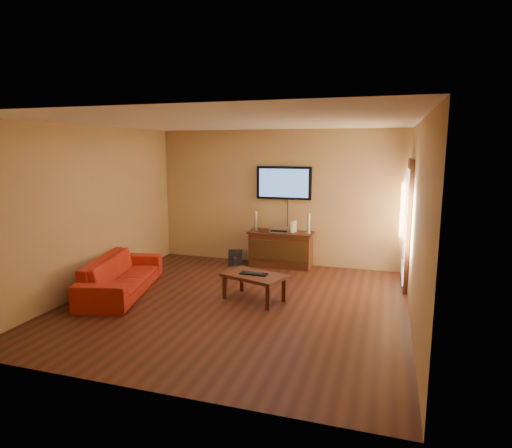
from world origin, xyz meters
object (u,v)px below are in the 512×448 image
at_px(speaker_right, 308,224).
at_px(media_console, 281,249).
at_px(keyboard, 254,274).
at_px(speaker_left, 256,222).
at_px(game_console, 294,226).
at_px(bottle, 235,262).
at_px(sofa, 121,269).
at_px(subwoofer, 235,258).
at_px(coffee_table, 254,278).
at_px(television, 284,183).
at_px(av_receiver, 280,230).

bearing_deg(speaker_right, media_console, -178.66).
bearing_deg(keyboard, speaker_left, 106.56).
bearing_deg(game_console, bottle, -147.20).
distance_m(speaker_left, bottle, 0.91).
height_order(sofa, subwoofer, sofa).
bearing_deg(media_console, subwoofer, -171.53).
bearing_deg(keyboard, subwoofer, 117.72).
bearing_deg(coffee_table, television, 92.08).
height_order(television, sofa, television).
height_order(coffee_table, game_console, game_console).
height_order(television, game_console, television).
xyz_separation_m(av_receiver, bottle, (-0.84, -0.26, -0.65)).
bearing_deg(sofa, av_receiver, -56.71).
distance_m(television, keyboard, 2.54).
bearing_deg(sofa, television, -54.20).
relative_size(sofa, bottle, 10.05).
xyz_separation_m(television, game_console, (0.25, -0.17, -0.83)).
relative_size(sofa, speaker_left, 5.30).
xyz_separation_m(sofa, subwoofer, (1.18, 2.18, -0.26)).
relative_size(television, speaker_right, 2.84).
height_order(coffee_table, av_receiver, av_receiver).
relative_size(sofa, av_receiver, 5.39).
xyz_separation_m(television, speaker_right, (0.55, -0.19, -0.77)).
bearing_deg(keyboard, television, 91.95).
bearing_deg(speaker_right, subwoofer, -174.18).
relative_size(television, sofa, 0.55).
xyz_separation_m(coffee_table, game_console, (0.17, 2.04, 0.46)).
bearing_deg(television, sofa, -129.73).
bearing_deg(bottle, keyboard, -61.44).
bearing_deg(game_console, television, 161.91).
relative_size(coffee_table, keyboard, 2.49).
bearing_deg(speaker_left, media_console, -0.06).
bearing_deg(media_console, sofa, -132.14).
relative_size(coffee_table, speaker_left, 2.79).
xyz_separation_m(speaker_right, av_receiver, (-0.57, -0.04, -0.14)).
bearing_deg(bottle, television, 30.00).
bearing_deg(coffee_table, speaker_left, 106.74).
bearing_deg(television, coffee_table, -87.92).
bearing_deg(media_console, television, 90.00).
relative_size(coffee_table, subwoofer, 3.84).
bearing_deg(av_receiver, bottle, -170.79).
distance_m(speaker_left, speaker_right, 1.07).
xyz_separation_m(speaker_left, av_receiver, (0.50, -0.03, -0.13)).
relative_size(media_console, bottle, 6.38).
xyz_separation_m(av_receiver, subwoofer, (-0.89, -0.11, -0.61)).
bearing_deg(av_receiver, media_console, 48.54).
relative_size(game_console, bottle, 1.14).
bearing_deg(speaker_right, coffee_table, -102.97).
height_order(game_console, keyboard, game_console).
height_order(av_receiver, bottle, av_receiver).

